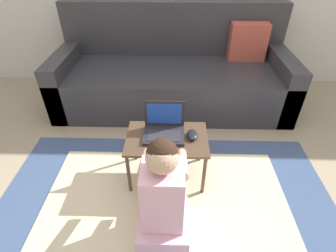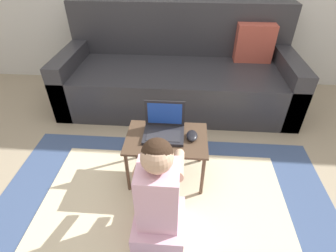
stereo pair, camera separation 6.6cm
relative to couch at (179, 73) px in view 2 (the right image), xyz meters
name	(u,v)px [view 2 (the right image)]	position (x,y,z in m)	size (l,w,h in m)	color
ground_plane	(168,183)	(-0.02, -1.20, -0.30)	(16.00, 16.00, 0.00)	gray
area_rug	(164,200)	(-0.04, -1.35, -0.30)	(2.25, 1.28, 0.01)	#3D517A
couch	(179,73)	(0.00, 0.00, 0.00)	(2.24, 0.94, 0.92)	#2D2D33
laptop_desk	(167,143)	(-0.04, -1.12, 0.01)	(0.54, 0.37, 0.36)	#4C3828
laptop	(164,130)	(-0.06, -1.08, 0.09)	(0.27, 0.20, 0.21)	#232328
computer_mouse	(192,136)	(0.13, -1.11, 0.07)	(0.07, 0.11, 0.04)	black
person_seated	(159,198)	(-0.04, -1.57, 0.01)	(0.29, 0.44, 0.71)	#E5B2CC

